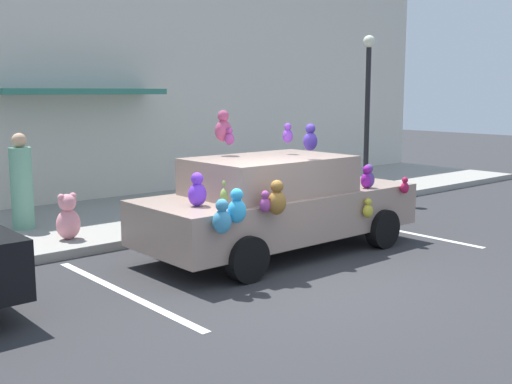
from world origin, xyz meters
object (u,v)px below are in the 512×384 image
Objects in this scene: street_lamp_post at (368,97)px; pedestrian_near_shopfront at (22,185)px; teddy_bear_on_sidewalk at (68,218)px; plush_covered_car at (278,203)px.

pedestrian_near_shopfront is (-7.59, 1.44, -1.49)m from street_lamp_post.
street_lamp_post is at bearing -10.77° from pedestrian_near_shopfront.
pedestrian_near_shopfront reaches higher than teddy_bear_on_sidewalk.
pedestrian_near_shopfront is at bearing 101.29° from teddy_bear_on_sidewalk.
street_lamp_post is (4.93, 2.29, 1.61)m from plush_covered_car.
plush_covered_car is 1.28× the size of street_lamp_post.
plush_covered_car is 6.12× the size of teddy_bear_on_sidewalk.
pedestrian_near_shopfront is at bearing 125.48° from plush_covered_car.
street_lamp_post is at bearing 24.89° from plush_covered_car.
teddy_bear_on_sidewalk is 0.21× the size of street_lamp_post.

